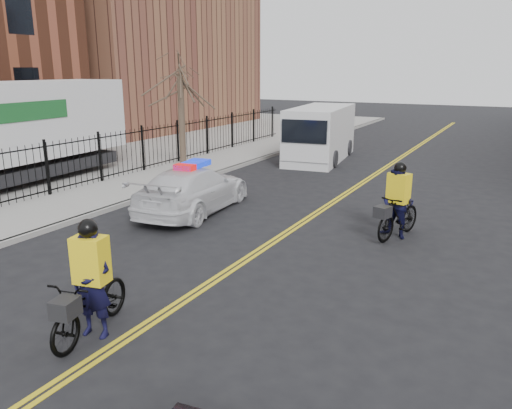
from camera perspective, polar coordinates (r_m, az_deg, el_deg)
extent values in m
plane|color=black|center=(10.38, -7.32, -10.25)|extent=(120.00, 120.00, 0.00)
cube|color=gold|center=(17.13, 8.21, 0.08)|extent=(0.10, 60.00, 0.01)
cube|color=gold|center=(17.07, 8.71, 0.01)|extent=(0.10, 60.00, 0.01)
cube|color=gray|center=(20.78, -11.33, 2.82)|extent=(3.00, 60.00, 0.15)
cube|color=gray|center=(19.87, -7.98, 2.41)|extent=(0.20, 60.00, 0.15)
cube|color=brown|center=(42.64, -14.39, 18.27)|extent=(14.00, 18.00, 14.00)
cylinder|color=#3A2B22|center=(22.06, -8.47, 9.13)|extent=(0.28, 0.28, 4.00)
imported|color=silver|center=(16.02, -7.17, 1.71)|extent=(2.57, 5.19, 1.45)
cube|color=#0C26CC|center=(15.85, -7.26, 4.54)|extent=(0.75, 1.39, 0.16)
cube|color=silver|center=(25.38, 7.39, 8.05)|extent=(3.11, 6.41, 2.62)
cube|color=silver|center=(22.83, 5.79, 6.73)|extent=(2.33, 1.21, 1.37)
cube|color=black|center=(22.30, 5.53, 8.30)|extent=(2.05, 0.39, 1.03)
cylinder|color=black|center=(24.04, 3.77, 5.55)|extent=(0.39, 0.83, 0.80)
cylinder|color=black|center=(23.52, 8.85, 5.18)|extent=(0.39, 0.83, 0.80)
cylinder|color=black|center=(27.51, 6.01, 6.73)|extent=(0.39, 0.83, 0.80)
cylinder|color=black|center=(27.06, 10.48, 6.42)|extent=(0.39, 0.83, 0.80)
cylinder|color=black|center=(24.41, -18.32, 5.29)|extent=(0.12, 0.12, 1.08)
cube|color=#195926|center=(20.19, -24.84, 9.61)|extent=(0.23, 3.92, 0.69)
imported|color=black|center=(9.10, -17.94, -10.86)|extent=(1.18, 2.24, 1.12)
imported|color=black|center=(8.93, -18.15, -8.55)|extent=(0.78, 0.60, 1.92)
cube|color=yellow|center=(8.78, -18.38, -6.02)|extent=(0.61, 0.48, 0.81)
sphere|color=black|center=(8.60, -18.69, -2.61)|extent=(0.32, 0.32, 0.32)
cube|color=black|center=(8.43, -20.97, -10.96)|extent=(0.42, 0.46, 0.30)
imported|color=black|center=(14.01, 15.77, -1.19)|extent=(1.14, 2.14, 1.24)
imported|color=black|center=(13.92, 15.87, 0.14)|extent=(1.10, 0.96, 1.91)
cube|color=yellow|center=(13.82, 16.00, 1.83)|extent=(0.63, 0.51, 0.80)
sphere|color=black|center=(13.71, 16.16, 4.04)|extent=(0.32, 0.32, 0.32)
cube|color=black|center=(13.32, 14.27, -0.82)|extent=(0.44, 0.48, 0.30)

